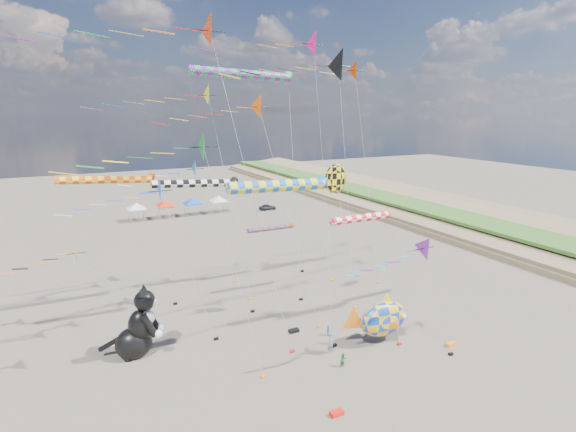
# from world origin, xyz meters

# --- Properties ---
(ground) EXTENTS (260.00, 260.00, 0.00)m
(ground) POSITION_xyz_m (0.00, 0.00, 0.00)
(ground) COLOR brown
(ground) RESTS_ON ground
(delta_kite_0) EXTENTS (13.66, 2.68, 26.76)m
(delta_kite_0) POSITION_xyz_m (5.32, 20.34, 25.14)
(delta_kite_0) COLOR #F01285
(delta_kite_0) RESTS_ON ground
(delta_kite_1) EXTENTS (12.75, 3.08, 24.40)m
(delta_kite_1) POSITION_xyz_m (4.30, 13.03, 22.65)
(delta_kite_1) COLOR black
(delta_kite_1) RESTS_ON ground
(delta_kite_2) EXTENTS (11.37, 2.07, 17.92)m
(delta_kite_2) POSITION_xyz_m (-9.83, 6.46, 16.52)
(delta_kite_2) COLOR #1A862F
(delta_kite_2) RESTS_ON ground
(delta_kite_3) EXTENTS (12.58, 2.12, 21.51)m
(delta_kite_3) POSITION_xyz_m (-5.42, 19.70, 20.07)
(delta_kite_3) COLOR #F6FF12
(delta_kite_3) RESTS_ON ground
(delta_kite_4) EXTENTS (15.68, 2.46, 25.43)m
(delta_kite_4) POSITION_xyz_m (-8.02, 8.61, 23.87)
(delta_kite_4) COLOR #C3350B
(delta_kite_4) RESTS_ON ground
(delta_kite_5) EXTENTS (12.06, 2.12, 20.48)m
(delta_kite_5) POSITION_xyz_m (-3.22, 11.34, 19.09)
(delta_kite_5) COLOR #EC5B09
(delta_kite_5) RESTS_ON ground
(delta_kite_6) EXTENTS (10.74, 2.12, 14.42)m
(delta_kite_6) POSITION_xyz_m (-5.31, 24.91, 13.04)
(delta_kite_6) COLOR #1190C3
(delta_kite_6) RESTS_ON ground
(delta_kite_7) EXTENTS (13.84, 2.24, 24.08)m
(delta_kite_7) POSITION_xyz_m (8.25, 17.32, 22.60)
(delta_kite_7) COLOR #C63500
(delta_kite_7) RESTS_ON ground
(delta_kite_8) EXTENTS (9.26, 1.96, 10.18)m
(delta_kite_8) POSITION_xyz_m (5.32, 2.47, 8.87)
(delta_kite_8) COLOR purple
(delta_kite_8) RESTS_ON ground
(delta_kite_9) EXTENTS (9.79, 2.02, 14.10)m
(delta_kite_9) POSITION_xyz_m (-10.60, 13.40, 12.76)
(delta_kite_9) COLOR blue
(delta_kite_9) RESTS_ON ground
(delta_kite_10) EXTENTS (11.24, 1.78, 7.92)m
(delta_kite_10) POSITION_xyz_m (-16.90, 20.54, 6.65)
(delta_kite_10) COLOR #F4AC0E
(delta_kite_10) RESTS_ON ground
(windsock_0) EXTENTS (9.05, 0.92, 14.34)m
(windsock_0) POSITION_xyz_m (-3.20, 7.89, 13.83)
(windsock_0) COLOR blue
(windsock_0) RESTS_ON ground
(windsock_1) EXTENTS (10.77, 0.85, 22.54)m
(windsock_1) POSITION_xyz_m (-2.09, 17.30, 22.04)
(windsock_1) COLOR #1A9347
(windsock_1) RESTS_ON ground
(windsock_2) EXTENTS (9.72, 0.72, 13.43)m
(windsock_2) POSITION_xyz_m (-13.44, 22.13, 13.01)
(windsock_2) COLOR #EE4614
(windsock_2) RESTS_ON ground
(windsock_3) EXTENTS (7.44, 0.71, 10.36)m
(windsock_3) POSITION_xyz_m (5.77, 10.29, 9.94)
(windsock_3) COLOR red
(windsock_3) RESTS_ON ground
(windsock_4) EXTENTS (8.90, 0.70, 13.35)m
(windsock_4) POSITION_xyz_m (-6.77, 16.95, 12.92)
(windsock_4) COLOR black
(windsock_4) RESTS_ON ground
(windsock_5) EXTENTS (7.22, 0.64, 6.32)m
(windsock_5) POSITION_xyz_m (3.74, 24.54, 5.95)
(windsock_5) COLOR red
(windsock_5) RESTS_ON ground
(angelfish_kite) EXTENTS (3.74, 3.02, 14.53)m
(angelfish_kite) POSITION_xyz_m (4.05, 12.49, 13.11)
(angelfish_kite) COLOR yellow
(angelfish_kite) RESTS_ON ground
(cat_inflatable) EXTENTS (4.86, 3.63, 5.89)m
(cat_inflatable) POSITION_xyz_m (-13.15, 13.92, 2.95)
(cat_inflatable) COLOR black
(cat_inflatable) RESTS_ON ground
(fish_inflatable) EXTENTS (6.12, 3.08, 4.50)m
(fish_inflatable) POSITION_xyz_m (5.41, 6.59, 2.19)
(fish_inflatable) COLOR #123FB4
(fish_inflatable) RESTS_ON ground
(person_adult) EXTENTS (0.76, 0.62, 1.79)m
(person_adult) POSITION_xyz_m (0.65, 7.14, 0.90)
(person_adult) COLOR gray
(person_adult) RESTS_ON ground
(child_green) EXTENTS (0.59, 0.48, 1.15)m
(child_green) POSITION_xyz_m (0.43, 4.99, 0.57)
(child_green) COLOR #238138
(child_green) RESTS_ON ground
(child_blue) EXTENTS (0.55, 0.57, 0.95)m
(child_blue) POSITION_xyz_m (2.02, 9.69, 0.47)
(child_blue) COLOR blue
(child_blue) RESTS_ON ground
(kite_bag_0) EXTENTS (0.90, 0.44, 0.30)m
(kite_bag_0) POSITION_xyz_m (10.19, 3.51, 0.15)
(kite_bag_0) COLOR orange
(kite_bag_0) RESTS_ON ground
(kite_bag_1) EXTENTS (0.90, 0.44, 0.30)m
(kite_bag_1) POSITION_xyz_m (-0.36, 11.55, 0.15)
(kite_bag_1) COLOR black
(kite_bag_1) RESTS_ON ground
(kite_bag_2) EXTENTS (0.90, 0.44, 0.30)m
(kite_bag_2) POSITION_xyz_m (-3.06, 0.52, 0.15)
(kite_bag_2) COLOR red
(kite_bag_2) RESTS_ON ground
(tent_row) EXTENTS (19.20, 4.20, 3.80)m
(tent_row) POSITION_xyz_m (1.50, 60.00, 3.15)
(tent_row) COLOR white
(tent_row) RESTS_ON ground
(parked_car) EXTENTS (3.44, 1.52, 1.15)m
(parked_car) POSITION_xyz_m (18.29, 58.00, 0.58)
(parked_car) COLOR #26262D
(parked_car) RESTS_ON ground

